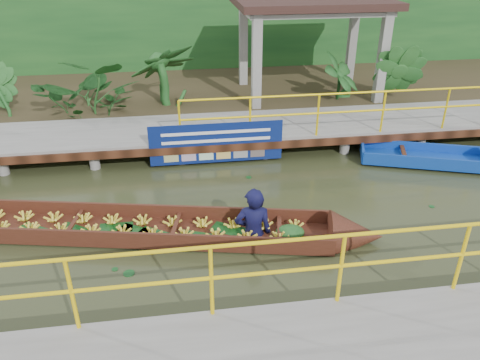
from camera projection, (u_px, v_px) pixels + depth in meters
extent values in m
plane|color=#2F341A|center=(240.00, 220.00, 8.85)|extent=(80.00, 80.00, 0.00)
cube|color=#322A19|center=(207.00, 92.00, 15.32)|extent=(30.00, 8.00, 0.45)
cube|color=slate|center=(220.00, 129.00, 11.69)|extent=(16.00, 2.00, 0.15)
cube|color=black|center=(225.00, 147.00, 10.85)|extent=(16.00, 0.12, 0.18)
cylinder|color=yellow|center=(343.00, 93.00, 10.71)|extent=(7.50, 0.05, 0.05)
cylinder|color=yellow|center=(341.00, 112.00, 10.92)|extent=(7.50, 0.05, 0.05)
cylinder|color=yellow|center=(341.00, 114.00, 10.94)|extent=(0.05, 0.05, 1.00)
cylinder|color=slate|center=(49.00, 162.00, 10.60)|extent=(0.24, 0.24, 0.55)
cylinder|color=slate|center=(62.00, 136.00, 12.00)|extent=(0.24, 0.24, 0.55)
cylinder|color=slate|center=(138.00, 157.00, 10.86)|extent=(0.24, 0.24, 0.55)
cylinder|color=slate|center=(141.00, 132.00, 12.26)|extent=(0.24, 0.24, 0.55)
cylinder|color=slate|center=(224.00, 152.00, 11.12)|extent=(0.24, 0.24, 0.55)
cylinder|color=slate|center=(217.00, 127.00, 12.52)|extent=(0.24, 0.24, 0.55)
cylinder|color=slate|center=(305.00, 147.00, 11.37)|extent=(0.24, 0.24, 0.55)
cylinder|color=slate|center=(290.00, 124.00, 12.78)|extent=(0.24, 0.24, 0.55)
cylinder|color=slate|center=(383.00, 142.00, 11.63)|extent=(0.24, 0.24, 0.55)
cylinder|color=slate|center=(360.00, 120.00, 13.03)|extent=(0.24, 0.24, 0.55)
cylinder|color=slate|center=(458.00, 138.00, 11.89)|extent=(0.24, 0.24, 0.55)
cylinder|color=slate|center=(427.00, 116.00, 13.29)|extent=(0.24, 0.24, 0.55)
cylinder|color=slate|center=(224.00, 152.00, 11.12)|extent=(0.24, 0.24, 0.55)
cylinder|color=yellow|center=(361.00, 234.00, 5.55)|extent=(10.00, 0.05, 0.05)
cylinder|color=yellow|center=(357.00, 264.00, 5.75)|extent=(10.00, 0.05, 0.05)
cylinder|color=yellow|center=(356.00, 268.00, 5.78)|extent=(0.05, 0.05, 1.00)
cube|color=slate|center=(257.00, 67.00, 12.73)|extent=(0.25, 0.25, 2.80)
cube|color=slate|center=(382.00, 62.00, 13.20)|extent=(0.25, 0.25, 2.80)
cube|color=slate|center=(243.00, 48.00, 14.83)|extent=(0.25, 0.25, 2.80)
cube|color=slate|center=(352.00, 45.00, 15.30)|extent=(0.25, 0.25, 2.80)
cube|color=slate|center=(312.00, 9.00, 13.41)|extent=(4.00, 2.60, 0.12)
cube|color=#311D18|center=(312.00, 2.00, 13.32)|extent=(4.40, 3.00, 0.20)
cube|color=#15421A|center=(200.00, 23.00, 16.68)|extent=(30.00, 0.80, 4.00)
cube|color=#371A0F|center=(125.00, 231.00, 8.44)|extent=(7.43, 2.44, 0.06)
cube|color=#371A0F|center=(131.00, 211.00, 8.79)|extent=(7.25, 1.59, 0.31)
cube|color=#371A0F|center=(117.00, 240.00, 7.97)|extent=(7.25, 1.59, 0.31)
cone|color=#371A0F|center=(356.00, 236.00, 8.17)|extent=(1.09, 1.06, 0.89)
ellipsoid|color=#15421A|center=(290.00, 233.00, 8.23)|extent=(0.59, 0.51, 0.24)
imported|color=black|center=(254.00, 189.00, 7.87)|extent=(0.71, 0.50, 1.84)
cube|color=#0D3798|center=(424.00, 160.00, 11.01)|extent=(2.97, 1.74, 0.09)
cube|color=#0D3798|center=(422.00, 148.00, 11.33)|extent=(2.71, 0.98, 0.28)
cube|color=#0D3798|center=(427.00, 163.00, 10.59)|extent=(2.71, 0.98, 0.28)
cube|color=#0D3798|center=(362.00, 151.00, 11.19)|extent=(0.33, 0.83, 0.28)
cube|color=black|center=(404.00, 152.00, 11.02)|extent=(0.37, 0.84, 0.05)
cube|color=navy|center=(217.00, 143.00, 10.75)|extent=(3.07, 0.03, 0.96)
cube|color=white|center=(216.00, 132.00, 10.60)|extent=(2.50, 0.01, 0.07)
cube|color=white|center=(217.00, 141.00, 10.70)|extent=(2.50, 0.01, 0.07)
imported|color=#15421A|center=(92.00, 88.00, 12.54)|extent=(1.12, 1.12, 1.40)
imported|color=#15421A|center=(167.00, 85.00, 12.80)|extent=(1.12, 1.12, 1.40)
imported|color=#15421A|center=(342.00, 78.00, 13.44)|extent=(1.12, 1.12, 1.40)
imported|color=#15421A|center=(391.00, 76.00, 13.64)|extent=(1.12, 1.12, 1.40)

